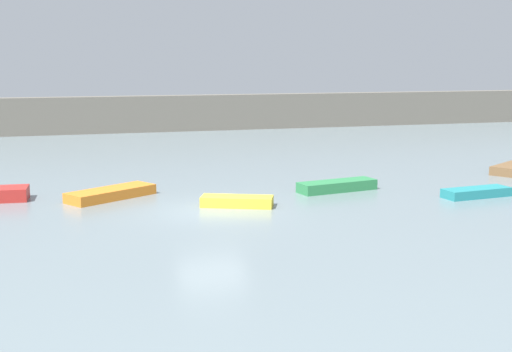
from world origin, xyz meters
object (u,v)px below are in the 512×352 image
(rowboat_orange, at_px, (111,193))
(rowboat_green, at_px, (337,186))
(rowboat_yellow, at_px, (237,201))
(rowboat_teal, at_px, (476,192))

(rowboat_orange, bearing_deg, rowboat_green, -38.88)
(rowboat_orange, bearing_deg, rowboat_yellow, -64.73)
(rowboat_orange, relative_size, rowboat_teal, 1.28)
(rowboat_teal, bearing_deg, rowboat_green, 144.91)
(rowboat_orange, xyz_separation_m, rowboat_green, (9.13, -1.00, 0.02))
(rowboat_yellow, distance_m, rowboat_teal, 9.62)
(rowboat_yellow, distance_m, rowboat_green, 5.05)
(rowboat_orange, relative_size, rowboat_yellow, 1.36)
(rowboat_green, bearing_deg, rowboat_orange, 163.09)
(rowboat_yellow, xyz_separation_m, rowboat_green, (4.73, 1.76, 0.02))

